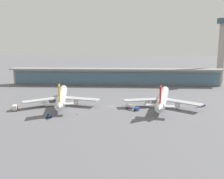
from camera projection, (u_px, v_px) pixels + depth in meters
ground_plane at (111, 106)px, 155.11m from camera, size 1200.00×1200.00×0.00m
airliner_left_stand at (62, 97)px, 157.72m from camera, size 45.93×60.54×16.22m
airliner_centre_stand at (163, 98)px, 153.54m from camera, size 45.93×60.53×16.22m
service_truck_near_nose_blue at (202, 105)px, 153.96m from camera, size 5.81×5.72×2.70m
service_truck_under_wing_blue at (132, 107)px, 146.77m from camera, size 8.00×7.29×2.95m
service_truck_mid_apron_red at (15, 107)px, 145.43m from camera, size 4.37×7.65×3.10m
service_truck_by_tail_blue at (49, 116)px, 130.92m from camera, size 3.31×2.74×2.05m
service_truck_on_taxiway_white at (50, 99)px, 166.65m from camera, size 7.13×8.12×2.95m
terminal_building at (116, 76)px, 231.55m from camera, size 192.09×12.80×15.20m
control_tower at (222, 44)px, 237.94m from camera, size 12.00×12.00×67.80m
safety_cone_alpha at (77, 114)px, 136.62m from camera, size 0.62×0.62×0.70m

